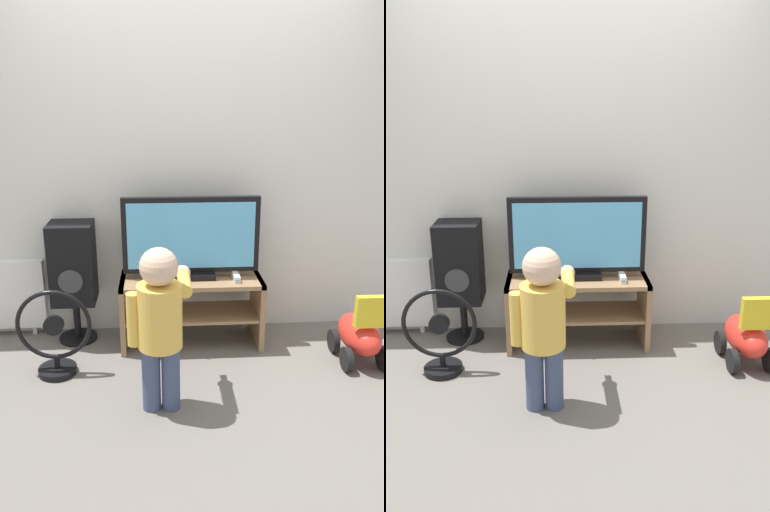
# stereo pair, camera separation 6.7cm
# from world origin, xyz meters

# --- Properties ---
(ground_plane) EXTENTS (16.00, 16.00, 0.00)m
(ground_plane) POSITION_xyz_m (0.00, 0.00, 0.00)
(ground_plane) COLOR slate
(wall_back) EXTENTS (10.00, 0.06, 2.60)m
(wall_back) POSITION_xyz_m (0.00, 0.49, 1.30)
(wall_back) COLOR silver
(wall_back) RESTS_ON ground_plane
(tv_stand) EXTENTS (0.99, 0.41, 0.50)m
(tv_stand) POSITION_xyz_m (0.00, 0.20, 0.32)
(tv_stand) COLOR #93704C
(tv_stand) RESTS_ON ground_plane
(television) EXTENTS (0.94, 0.20, 0.57)m
(television) POSITION_xyz_m (0.00, 0.22, 0.77)
(television) COLOR black
(television) RESTS_ON tv_stand
(game_console) EXTENTS (0.04, 0.17, 0.04)m
(game_console) POSITION_xyz_m (0.31, 0.15, 0.52)
(game_console) COLOR white
(game_console) RESTS_ON tv_stand
(remote_primary) EXTENTS (0.08, 0.13, 0.03)m
(remote_primary) POSITION_xyz_m (-0.28, 0.09, 0.51)
(remote_primary) COLOR white
(remote_primary) RESTS_ON tv_stand
(remote_secondary) EXTENTS (0.08, 0.13, 0.03)m
(remote_secondary) POSITION_xyz_m (-0.07, 0.06, 0.51)
(remote_secondary) COLOR white
(remote_secondary) RESTS_ON tv_stand
(child) EXTENTS (0.37, 0.53, 0.96)m
(child) POSITION_xyz_m (-0.22, -0.58, 0.57)
(child) COLOR #3F4C72
(child) RESTS_ON ground_plane
(speaker_tower) EXTENTS (0.30, 0.28, 0.88)m
(speaker_tower) POSITION_xyz_m (-0.83, 0.30, 0.57)
(speaker_tower) COLOR black
(speaker_tower) RESTS_ON ground_plane
(floor_fan) EXTENTS (0.47, 0.24, 0.58)m
(floor_fan) POSITION_xyz_m (-0.89, -0.17, 0.26)
(floor_fan) COLOR black
(floor_fan) RESTS_ON ground_plane
(ride_on_toy) EXTENTS (0.28, 0.46, 0.52)m
(ride_on_toy) POSITION_xyz_m (1.10, -0.15, 0.19)
(ride_on_toy) COLOR red
(ride_on_toy) RESTS_ON ground_plane
(radiator) EXTENTS (0.67, 0.08, 0.58)m
(radiator) POSITION_xyz_m (-1.40, 0.42, 0.32)
(radiator) COLOR white
(radiator) RESTS_ON ground_plane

